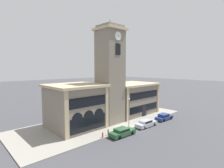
% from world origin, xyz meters
% --- Properties ---
extents(ground_plane, '(300.00, 300.00, 0.00)m').
position_xyz_m(ground_plane, '(0.00, 0.00, 0.00)').
color(ground_plane, '#424247').
extents(sidewalk_kerb, '(38.21, 14.31, 0.15)m').
position_xyz_m(sidewalk_kerb, '(0.00, 7.15, 0.07)').
color(sidewalk_kerb, gray).
rests_on(sidewalk_kerb, ground_plane).
extents(clock_tower, '(5.29, 5.29, 21.26)m').
position_xyz_m(clock_tower, '(0.00, 5.69, 10.07)').
color(clock_tower, gray).
rests_on(clock_tower, ground_plane).
extents(town_hall_left_wing, '(9.81, 9.61, 8.41)m').
position_xyz_m(town_hall_left_wing, '(-7.15, 7.82, 4.24)').
color(town_hall_left_wing, gray).
rests_on(town_hall_left_wing, ground_plane).
extents(town_hall_right_wing, '(13.21, 9.61, 7.68)m').
position_xyz_m(town_hall_right_wing, '(8.85, 7.83, 3.87)').
color(town_hall_right_wing, gray).
rests_on(town_hall_right_wing, ground_plane).
extents(parked_car_near, '(4.83, 2.13, 1.36)m').
position_xyz_m(parked_car_near, '(-3.55, -1.22, 0.72)').
color(parked_car_near, '#285633').
rests_on(parked_car_near, ground_plane).
extents(parked_car_mid, '(4.93, 2.00, 1.36)m').
position_xyz_m(parked_car_mid, '(3.26, -1.22, 0.71)').
color(parked_car_mid, '#B2B7C1').
rests_on(parked_car_mid, ground_plane).
extents(parked_car_far, '(4.60, 2.07, 1.39)m').
position_xyz_m(parked_car_far, '(9.90, -1.22, 0.73)').
color(parked_car_far, navy).
rests_on(parked_car_far, ground_plane).
extents(street_lamp, '(0.36, 0.36, 5.65)m').
position_xyz_m(street_lamp, '(0.31, 0.66, 3.87)').
color(street_lamp, '#4C4C51').
rests_on(street_lamp, sidewalk_kerb).
extents(bollard, '(0.18, 0.18, 1.06)m').
position_xyz_m(bollard, '(-5.31, 0.40, 0.67)').
color(bollard, black).
rests_on(bollard, sidewalk_kerb).
extents(fire_hydrant, '(0.22, 0.22, 0.87)m').
position_xyz_m(fire_hydrant, '(-6.63, 0.25, 0.57)').
color(fire_hydrant, red).
rests_on(fire_hydrant, sidewalk_kerb).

